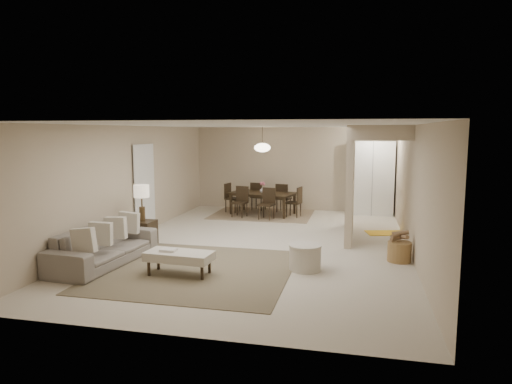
% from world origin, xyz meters
% --- Properties ---
extents(floor, '(9.00, 9.00, 0.00)m').
position_xyz_m(floor, '(0.00, 0.00, 0.00)').
color(floor, beige).
rests_on(floor, ground).
extents(ceiling, '(9.00, 9.00, 0.00)m').
position_xyz_m(ceiling, '(0.00, 0.00, 2.50)').
color(ceiling, white).
rests_on(ceiling, back_wall).
extents(back_wall, '(6.00, 0.00, 6.00)m').
position_xyz_m(back_wall, '(0.00, 4.50, 1.25)').
color(back_wall, '#BEAA90').
rests_on(back_wall, floor).
extents(left_wall, '(0.00, 9.00, 9.00)m').
position_xyz_m(left_wall, '(-3.00, 0.00, 1.25)').
color(left_wall, '#BEAA90').
rests_on(left_wall, floor).
extents(right_wall, '(0.00, 9.00, 9.00)m').
position_xyz_m(right_wall, '(3.00, 0.00, 1.25)').
color(right_wall, '#BEAA90').
rests_on(right_wall, floor).
extents(partition, '(0.15, 2.50, 2.50)m').
position_xyz_m(partition, '(1.80, 1.25, 1.25)').
color(partition, '#BEAA90').
rests_on(partition, floor).
extents(doorway, '(0.04, 0.90, 2.04)m').
position_xyz_m(doorway, '(-2.97, 0.60, 1.02)').
color(doorway, black).
rests_on(doorway, floor).
extents(pantry_cabinet, '(1.20, 0.55, 2.10)m').
position_xyz_m(pantry_cabinet, '(2.35, 4.15, 1.05)').
color(pantry_cabinet, white).
rests_on(pantry_cabinet, floor).
extents(flush_light, '(0.44, 0.44, 0.05)m').
position_xyz_m(flush_light, '(2.30, 3.20, 2.46)').
color(flush_light, white).
rests_on(flush_light, ceiling).
extents(living_rug, '(3.20, 3.20, 0.01)m').
position_xyz_m(living_rug, '(-0.69, -2.05, 0.01)').
color(living_rug, brown).
rests_on(living_rug, floor).
extents(sofa, '(2.33, 1.05, 0.66)m').
position_xyz_m(sofa, '(-2.45, -2.05, 0.33)').
color(sofa, gray).
rests_on(sofa, floor).
extents(ottoman_bench, '(1.14, 0.58, 0.40)m').
position_xyz_m(ottoman_bench, '(-0.89, -2.35, 0.32)').
color(ottoman_bench, beige).
rests_on(ottoman_bench, living_rug).
extents(side_table, '(0.49, 0.49, 0.52)m').
position_xyz_m(side_table, '(-2.40, -0.64, 0.26)').
color(side_table, black).
rests_on(side_table, floor).
extents(table_lamp, '(0.32, 0.32, 0.76)m').
position_xyz_m(table_lamp, '(-2.40, -0.64, 1.08)').
color(table_lamp, '#4D3A21').
rests_on(table_lamp, side_table).
extents(round_pouf, '(0.57, 0.57, 0.44)m').
position_xyz_m(round_pouf, '(1.12, -1.60, 0.22)').
color(round_pouf, beige).
rests_on(round_pouf, floor).
extents(wicker_basket, '(0.51, 0.51, 0.37)m').
position_xyz_m(wicker_basket, '(2.75, -0.70, 0.18)').
color(wicker_basket, olive).
rests_on(wicker_basket, floor).
extents(dining_rug, '(2.80, 2.10, 0.01)m').
position_xyz_m(dining_rug, '(-0.70, 3.39, 0.01)').
color(dining_rug, '#78604A').
rests_on(dining_rug, floor).
extents(dining_table, '(1.99, 1.37, 0.64)m').
position_xyz_m(dining_table, '(-0.70, 3.39, 0.32)').
color(dining_table, black).
rests_on(dining_table, dining_rug).
extents(dining_chairs, '(2.32, 1.87, 0.85)m').
position_xyz_m(dining_chairs, '(-0.70, 3.39, 0.43)').
color(dining_chairs, black).
rests_on(dining_chairs, dining_rug).
extents(vase, '(0.19, 0.19, 0.16)m').
position_xyz_m(vase, '(-0.70, 3.39, 0.72)').
color(vase, white).
rests_on(vase, dining_table).
extents(yellow_mat, '(1.03, 0.76, 0.01)m').
position_xyz_m(yellow_mat, '(2.65, 1.68, 0.01)').
color(yellow_mat, yellow).
rests_on(yellow_mat, floor).
extents(pendant_light, '(0.46, 0.46, 0.71)m').
position_xyz_m(pendant_light, '(-0.70, 3.39, 1.92)').
color(pendant_light, '#4D3A21').
rests_on(pendant_light, ceiling).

